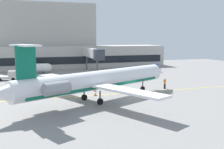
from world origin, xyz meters
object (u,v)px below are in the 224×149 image
(pushback_tractor, at_px, (9,76))
(marshaller, at_px, (165,84))
(regional_jet, at_px, (96,81))
(fuel_tank, at_px, (36,68))
(baggage_tug, at_px, (155,68))

(pushback_tractor, distance_m, marshaller, 33.71)
(regional_jet, relative_size, fuel_tank, 3.66)
(fuel_tank, distance_m, marshaller, 36.37)
(regional_jet, distance_m, marshaller, 15.69)
(fuel_tank, height_order, marshaller, fuel_tank)
(pushback_tractor, distance_m, fuel_tank, 11.79)
(fuel_tank, relative_size, marshaller, 4.34)
(regional_jet, bearing_deg, marshaller, 21.25)
(baggage_tug, xyz_separation_m, fuel_tank, (-31.53, 6.08, 0.47))
(regional_jet, distance_m, fuel_tank, 35.69)
(baggage_tug, relative_size, pushback_tractor, 0.84)
(regional_jet, height_order, fuel_tank, regional_jet)
(regional_jet, bearing_deg, fuel_tank, 101.41)
(pushback_tractor, xyz_separation_m, fuel_tank, (6.13, 10.06, 0.49))
(regional_jet, xyz_separation_m, baggage_tug, (24.48, 28.86, -2.14))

